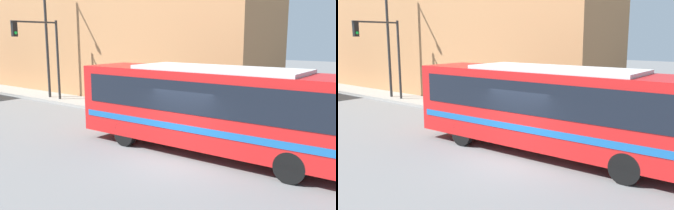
% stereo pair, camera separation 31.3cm
% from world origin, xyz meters
% --- Properties ---
extents(ground_plane, '(120.00, 120.00, 0.00)m').
position_xyz_m(ground_plane, '(0.00, 0.00, 0.00)').
color(ground_plane, slate).
extents(sidewalk, '(2.41, 70.00, 0.18)m').
position_xyz_m(sidewalk, '(5.71, 20.00, 0.09)').
color(sidewalk, gray).
rests_on(sidewalk, ground_plane).
extents(building_facade, '(6.00, 25.84, 12.85)m').
position_xyz_m(building_facade, '(9.91, 13.92, 6.43)').
color(building_facade, '#B27A4C').
rests_on(building_facade, ground_plane).
extents(city_bus, '(2.73, 11.51, 3.29)m').
position_xyz_m(city_bus, '(1.48, -0.65, 1.90)').
color(city_bus, red).
rests_on(city_bus, ground_plane).
extents(fire_hydrant, '(0.28, 0.38, 0.83)m').
position_xyz_m(fire_hydrant, '(5.10, 5.89, 0.59)').
color(fire_hydrant, gold).
rests_on(fire_hydrant, sidewalk).
extents(traffic_light_pole, '(3.28, 0.35, 5.24)m').
position_xyz_m(traffic_light_pole, '(4.12, 13.75, 3.78)').
color(traffic_light_pole, '#2D2D2D').
rests_on(traffic_light_pole, sidewalk).
extents(parking_meter, '(0.14, 0.14, 1.26)m').
position_xyz_m(parking_meter, '(5.10, 10.71, 1.03)').
color(parking_meter, '#2D2D2D').
rests_on(parking_meter, sidewalk).
extents(street_lamp, '(2.47, 0.28, 8.49)m').
position_xyz_m(street_lamp, '(5.07, 15.00, 5.11)').
color(street_lamp, '#2D2D2D').
rests_on(street_lamp, sidewalk).
extents(pedestrian_near_corner, '(0.34, 0.34, 1.67)m').
position_xyz_m(pedestrian_near_corner, '(5.37, 8.68, 1.02)').
color(pedestrian_near_corner, slate).
rests_on(pedestrian_near_corner, sidewalk).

